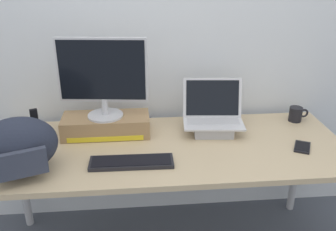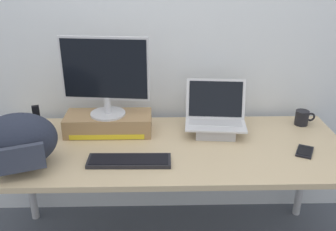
{
  "view_description": "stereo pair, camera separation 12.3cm",
  "coord_description": "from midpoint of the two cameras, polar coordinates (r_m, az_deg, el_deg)",
  "views": [
    {
      "loc": [
        -0.16,
        -1.78,
        1.69
      ],
      "look_at": [
        0.0,
        0.0,
        0.91
      ],
      "focal_mm": 39.81,
      "sensor_mm": 36.0,
      "label": 1
    },
    {
      "loc": [
        -0.04,
        -1.79,
        1.69
      ],
      "look_at": [
        0.0,
        0.0,
        0.91
      ],
      "focal_mm": 39.81,
      "sensor_mm": 36.0,
      "label": 2
    }
  ],
  "objects": [
    {
      "name": "desktop_monitor",
      "position": [
        2.07,
        -7.92,
        6.14
      ],
      "size": [
        0.49,
        0.2,
        0.45
      ],
      "rotation": [
        0.0,
        0.0,
        -0.11
      ],
      "color": "silver",
      "rests_on": "toner_box_yellow"
    },
    {
      "name": "back_wall",
      "position": [
        2.31,
        1.28,
        13.87
      ],
      "size": [
        7.0,
        0.1,
        2.6
      ],
      "primitive_type": "cube",
      "color": "silver",
      "rests_on": "ground"
    },
    {
      "name": "toner_box_yellow",
      "position": [
        2.18,
        -7.49,
        -1.22
      ],
      "size": [
        0.49,
        0.21,
        0.11
      ],
      "color": "#9E7A51",
      "rests_on": "desk"
    },
    {
      "name": "external_keyboard",
      "position": [
        1.88,
        -4.09,
        -6.95
      ],
      "size": [
        0.42,
        0.13,
        0.02
      ],
      "rotation": [
        0.0,
        0.0,
        -0.02
      ],
      "color": "black",
      "rests_on": "desk"
    },
    {
      "name": "messenger_backpack",
      "position": [
        1.9,
        -20.32,
        -3.77
      ],
      "size": [
        0.43,
        0.35,
        0.28
      ],
      "rotation": [
        0.0,
        0.0,
        0.35
      ],
      "color": "#232838",
      "rests_on": "desk"
    },
    {
      "name": "plush_toy",
      "position": [
        2.26,
        -19.2,
        -1.77
      ],
      "size": [
        0.09,
        0.09,
        0.09
      ],
      "color": "gold",
      "rests_on": "desk"
    },
    {
      "name": "desk",
      "position": [
        2.06,
        1.71,
        -6.24
      ],
      "size": [
        1.95,
        0.77,
        0.73
      ],
      "color": "tan",
      "rests_on": "ground"
    },
    {
      "name": "coffee_mug",
      "position": [
        2.42,
        21.24,
        -0.33
      ],
      "size": [
        0.12,
        0.08,
        0.09
      ],
      "color": "black",
      "rests_on": "desk"
    },
    {
      "name": "cell_phone",
      "position": [
        2.12,
        21.78,
        -5.16
      ],
      "size": [
        0.13,
        0.15,
        0.01
      ],
      "rotation": [
        0.0,
        0.0,
        -0.47
      ],
      "color": "black",
      "rests_on": "desk"
    },
    {
      "name": "open_laptop",
      "position": [
        2.18,
        8.84,
        -1.11
      ],
      "size": [
        0.36,
        0.27,
        0.3
      ],
      "rotation": [
        0.0,
        0.0,
        -0.09
      ],
      "color": "#ADADB2",
      "rests_on": "desk"
    }
  ]
}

